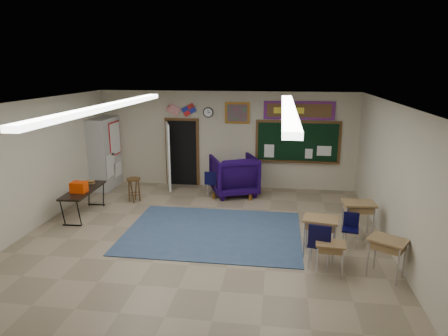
# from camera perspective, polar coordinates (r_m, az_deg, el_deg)

# --- Properties ---
(floor) EXTENTS (9.00, 9.00, 0.00)m
(floor) POSITION_cam_1_polar(r_m,az_deg,el_deg) (8.67, -3.81, -11.16)
(floor) COLOR gray
(floor) RESTS_ON ground
(back_wall) EXTENTS (8.00, 0.04, 3.00)m
(back_wall) POSITION_cam_1_polar(r_m,az_deg,el_deg) (12.47, 0.29, 4.04)
(back_wall) COLOR #B6AE93
(back_wall) RESTS_ON floor
(front_wall) EXTENTS (8.00, 0.04, 3.00)m
(front_wall) POSITION_cam_1_polar(r_m,az_deg,el_deg) (4.20, -17.41, -18.46)
(front_wall) COLOR #B6AE93
(front_wall) RESTS_ON floor
(left_wall) EXTENTS (0.04, 9.00, 3.00)m
(left_wall) POSITION_cam_1_polar(r_m,az_deg,el_deg) (9.77, -27.59, -0.52)
(left_wall) COLOR #B6AE93
(left_wall) RESTS_ON floor
(right_wall) EXTENTS (0.04, 9.00, 3.00)m
(right_wall) POSITION_cam_1_polar(r_m,az_deg,el_deg) (8.31, 24.13, -2.51)
(right_wall) COLOR #B6AE93
(right_wall) RESTS_ON floor
(ceiling) EXTENTS (8.00, 9.00, 0.04)m
(ceiling) POSITION_cam_1_polar(r_m,az_deg,el_deg) (7.87, -4.17, 8.97)
(ceiling) COLOR silver
(ceiling) RESTS_ON back_wall
(area_rug) EXTENTS (4.00, 3.00, 0.02)m
(area_rug) POSITION_cam_1_polar(r_m,az_deg,el_deg) (9.35, -1.59, -9.11)
(area_rug) COLOR #364C67
(area_rug) RESTS_ON floor
(fluorescent_strips) EXTENTS (3.86, 6.00, 0.10)m
(fluorescent_strips) POSITION_cam_1_polar(r_m,az_deg,el_deg) (7.87, -4.16, 8.54)
(fluorescent_strips) COLOR white
(fluorescent_strips) RESTS_ON ceiling
(doorway) EXTENTS (1.10, 0.89, 2.16)m
(doorway) POSITION_cam_1_polar(r_m,az_deg,el_deg) (12.70, -6.54, 2.10)
(doorway) COLOR black
(doorway) RESTS_ON back_wall
(chalkboard) EXTENTS (2.55, 0.14, 1.30)m
(chalkboard) POSITION_cam_1_polar(r_m,az_deg,el_deg) (12.34, 10.46, 3.52)
(chalkboard) COLOR #523217
(chalkboard) RESTS_ON back_wall
(bulletin_board) EXTENTS (2.10, 0.05, 0.55)m
(bulletin_board) POSITION_cam_1_polar(r_m,az_deg,el_deg) (12.20, 10.67, 8.08)
(bulletin_board) COLOR #B40F22
(bulletin_board) RESTS_ON back_wall
(framed_art_print) EXTENTS (0.75, 0.05, 0.65)m
(framed_art_print) POSITION_cam_1_polar(r_m,az_deg,el_deg) (12.27, 1.91, 7.88)
(framed_art_print) COLOR #8C581B
(framed_art_print) RESTS_ON back_wall
(wall_clock) EXTENTS (0.32, 0.05, 0.32)m
(wall_clock) POSITION_cam_1_polar(r_m,az_deg,el_deg) (12.40, -2.27, 7.94)
(wall_clock) COLOR black
(wall_clock) RESTS_ON back_wall
(wall_flags) EXTENTS (1.16, 0.06, 0.70)m
(wall_flags) POSITION_cam_1_polar(r_m,az_deg,el_deg) (12.54, -6.17, 8.54)
(wall_flags) COLOR red
(wall_flags) RESTS_ON back_wall
(storage_cabinet) EXTENTS (0.59, 1.25, 2.20)m
(storage_cabinet) POSITION_cam_1_polar(r_m,az_deg,el_deg) (12.96, -16.61, 2.02)
(storage_cabinet) COLOR #A5A5A1
(storage_cabinet) RESTS_ON floor
(wingback_armchair) EXTENTS (1.64, 1.66, 1.17)m
(wingback_armchair) POSITION_cam_1_polar(r_m,az_deg,el_deg) (11.86, 1.44, -1.03)
(wingback_armchair) COLOR #140534
(wingback_armchair) RESTS_ON floor
(student_chair_reading) EXTENTS (0.42, 0.42, 0.77)m
(student_chair_reading) POSITION_cam_1_polar(r_m,az_deg,el_deg) (11.76, -1.74, -2.19)
(student_chair_reading) COLOR black
(student_chair_reading) RESTS_ON floor
(student_chair_desk_a) EXTENTS (0.54, 0.54, 0.92)m
(student_chair_desk_a) POSITION_cam_1_polar(r_m,az_deg,el_deg) (7.89, 13.56, -10.59)
(student_chair_desk_a) COLOR black
(student_chair_desk_a) RESTS_ON floor
(student_chair_desk_b) EXTENTS (0.41, 0.41, 0.71)m
(student_chair_desk_b) POSITION_cam_1_polar(r_m,az_deg,el_deg) (8.96, 17.60, -8.51)
(student_chair_desk_b) COLOR black
(student_chair_desk_b) RESTS_ON floor
(student_desk_front_left) EXTENTS (0.76, 0.63, 0.81)m
(student_desk_front_left) POSITION_cam_1_polar(r_m,az_deg,el_deg) (8.33, 13.55, -9.25)
(student_desk_front_left) COLOR olive
(student_desk_front_left) RESTS_ON floor
(student_desk_front_right) EXTENTS (0.72, 0.56, 0.82)m
(student_desk_front_right) POSITION_cam_1_polar(r_m,az_deg,el_deg) (9.43, 18.58, -6.75)
(student_desk_front_right) COLOR olive
(student_desk_front_right) RESTS_ON floor
(student_desk_back_left) EXTENTS (0.55, 0.43, 0.63)m
(student_desk_back_left) POSITION_cam_1_polar(r_m,az_deg,el_deg) (7.72, 14.84, -12.13)
(student_desk_back_left) COLOR olive
(student_desk_back_left) RESTS_ON floor
(student_desk_back_right) EXTENTS (0.78, 0.73, 0.75)m
(student_desk_back_right) POSITION_cam_1_polar(r_m,az_deg,el_deg) (7.90, 22.19, -11.56)
(student_desk_back_right) COLOR olive
(student_desk_back_right) RESTS_ON floor
(folding_table) EXTENTS (0.63, 1.69, 0.95)m
(folding_table) POSITION_cam_1_polar(r_m,az_deg,el_deg) (10.86, -19.36, -4.48)
(folding_table) COLOR black
(folding_table) RESTS_ON floor
(wooden_stool) EXTENTS (0.39, 0.39, 0.68)m
(wooden_stool) POSITION_cam_1_polar(r_m,az_deg,el_deg) (11.56, -12.73, -3.01)
(wooden_stool) COLOR #4F3617
(wooden_stool) RESTS_ON floor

